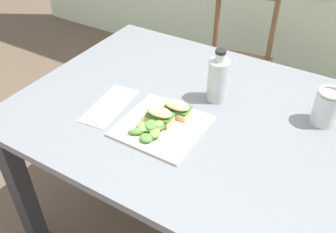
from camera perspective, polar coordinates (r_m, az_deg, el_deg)
name	(u,v)px	position (r m, az deg, el deg)	size (l,w,h in m)	color
ground_plane	(157,226)	(1.90, -1.68, -16.74)	(9.43, 9.43, 0.00)	brown
dining_table	(187,131)	(1.43, 3.04, -2.33)	(1.25, 0.98, 0.74)	slate
chair_wooden_far	(235,64)	(2.26, 10.40, 8.13)	(0.45, 0.45, 0.87)	brown
plate_lunch	(162,126)	(1.27, -0.93, -1.49)	(0.28, 0.28, 0.01)	beige
sandwich_half_front	(159,115)	(1.26, -1.35, 0.20)	(0.10, 0.07, 0.06)	#DBB270
sandwich_half_back	(177,108)	(1.29, 1.36, 1.26)	(0.10, 0.07, 0.06)	#DBB270
salad_mixed_greens	(150,128)	(1.23, -2.75, -1.82)	(0.12, 0.14, 0.03)	#6B9E47
napkin_folded	(110,106)	(1.38, -9.11, 1.70)	(0.11, 0.26, 0.00)	silver
fork_on_napkin	(112,102)	(1.39, -8.76, 2.20)	(0.04, 0.19, 0.00)	silver
bottle_cold_brew	(218,82)	(1.38, 7.79, 5.41)	(0.08, 0.08, 0.21)	black
mason_jar_iced_tea	(326,108)	(1.37, 23.46, 1.16)	(0.09, 0.09, 0.13)	gold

